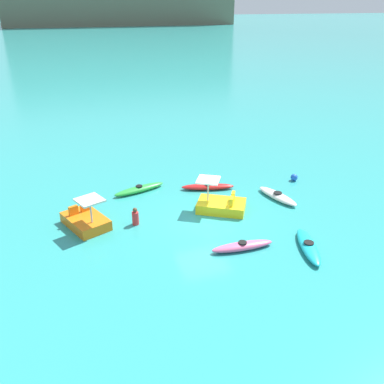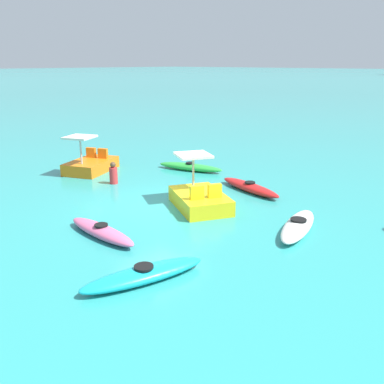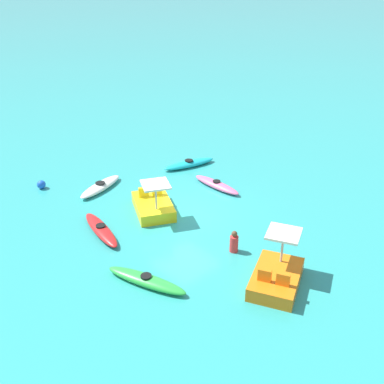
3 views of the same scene
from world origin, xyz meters
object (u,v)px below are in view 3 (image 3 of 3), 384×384
Objects in this scene: kayak_cyan at (189,164)px; kayak_pink at (217,185)px; pedal_boat_orange at (276,276)px; kayak_green at (146,280)px; buoy_blue at (41,184)px; kayak_red at (101,229)px; person_near_shore at (234,242)px; kayak_white at (100,186)px; pedal_boat_yellow at (153,205)px.

kayak_cyan is 2.86m from kayak_pink.
pedal_boat_orange is at bearing 147.92° from kayak_pink.
buoy_blue reaches higher than kayak_green.
kayak_pink is at bearing -94.80° from kayak_red.
kayak_pink is 7.52m from pedal_boat_orange.
buoy_blue reaches higher than kayak_red.
pedal_boat_orange is 3.19× the size of person_near_shore.
kayak_cyan is at bearing -72.80° from kayak_red.
person_near_shore is at bearing 147.61° from kayak_cyan.
buoy_blue is at bearing 42.75° from kayak_white.
person_near_shore is at bearing -177.66° from pedal_boat_yellow.
kayak_green is at bearing 156.77° from kayak_white.
kayak_cyan is 7.27× the size of buoy_blue.
kayak_green is 9.21m from buoy_blue.
kayak_green is at bearing 114.71° from kayak_pink.
person_near_shore is at bearing -102.55° from kayak_green.
person_near_shore reaches higher than kayak_green.
pedal_boat_orange is (-6.37, 3.99, 0.17)m from kayak_pink.
kayak_green is 7.46× the size of buoy_blue.
kayak_pink is 3.16× the size of person_near_shore.
buoy_blue is at bearing 9.35° from pedal_boat_orange.
kayak_red is at bearing 85.20° from kayak_pink.
kayak_red is 5.36m from buoy_blue.
kayak_pink is at bearing -132.92° from kayak_white.
kayak_white and kayak_pink have the same top height.
kayak_white and kayak_green have the same top height.
kayak_cyan is at bearing -114.74° from buoy_blue.
kayak_white is at bearing 77.89° from kayak_cyan.
kayak_green is at bearing 127.15° from kayak_cyan.
person_near_shore is (-4.60, -2.81, 0.22)m from kayak_red.
kayak_pink is at bearing -65.29° from kayak_green.
kayak_cyan is at bearing -32.39° from person_near_shore.
pedal_boat_yellow is at bearing 117.79° from kayak_cyan.
person_near_shore is (-4.43, -0.18, 0.05)m from pedal_boat_yellow.
kayak_pink is 0.99× the size of pedal_boat_orange.
kayak_cyan is at bearing -27.88° from pedal_boat_orange.
kayak_pink is 6.32m from kayak_red.
pedal_boat_orange is at bearing -170.65° from buoy_blue.
kayak_red is at bearing 145.56° from kayak_white.
person_near_shore is (-0.80, -3.60, 0.22)m from kayak_green.
buoy_blue is (5.88, 6.01, 0.04)m from kayak_pink.
pedal_boat_orange is 12.42m from buoy_blue.
pedal_boat_yellow is 4.44m from person_near_shore.
kayak_red is 3.46× the size of person_near_shore.
pedal_boat_orange is (-6.90, -2.31, 0.17)m from kayak_red.
kayak_white is at bearing -137.25° from buoy_blue.
kayak_red is at bearing 31.44° from person_near_shore.
kayak_cyan and kayak_green have the same top height.
kayak_green is 1.10× the size of pedal_boat_orange.
person_near_shore reaches higher than buoy_blue.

